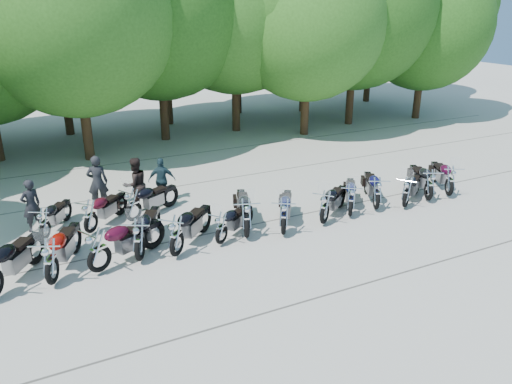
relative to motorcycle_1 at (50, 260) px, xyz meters
name	(u,v)px	position (x,y,z in m)	size (l,w,h in m)	color
ground	(279,243)	(6.21, -0.43, -0.71)	(90.00, 90.00, 0.00)	#9A948B
tree_3	(72,11)	(2.63, 10.81, 5.61)	(8.70, 8.70, 10.67)	#3A2614
tree_4	(157,3)	(6.74, 12.66, 5.92)	(9.13, 9.13, 11.20)	#3A2614
tree_5	(234,4)	(10.82, 12.77, 5.86)	(9.04, 9.04, 11.10)	#3A2614
tree_6	(308,21)	(13.76, 10.39, 5.10)	(8.00, 8.00, 9.82)	#3A2614
tree_7	(356,8)	(17.41, 11.35, 5.68)	(8.79, 8.79, 10.79)	#3A2614
tree_8	(426,24)	(22.04, 10.77, 4.76)	(7.53, 7.53, 9.25)	#3A2614
tree_11	(56,27)	(2.44, 16.00, 4.78)	(7.56, 7.56, 9.28)	#3A2614
tree_12	(163,21)	(8.01, 16.04, 5.01)	(7.88, 7.88, 9.67)	#3A2614
tree_13	(237,14)	(12.90, 17.04, 5.32)	(8.31, 8.31, 10.20)	#3A2614
tree_14	(305,17)	(16.89, 15.66, 5.11)	(8.02, 8.02, 9.84)	#3A2614
motorcycle_1	(50,260)	(0.00, 0.00, 0.00)	(0.77, 2.53, 1.43)	#7F0904
motorcycle_2	(98,249)	(1.17, 0.07, 0.00)	(0.78, 2.55, 1.44)	#380719
motorcycle_3	(139,239)	(2.26, 0.23, 0.00)	(0.76, 2.51, 1.42)	black
motorcycle_4	(176,235)	(3.24, 0.03, -0.01)	(0.76, 2.49, 1.41)	black
motorcycle_5	(221,227)	(4.64, 0.17, -0.13)	(0.62, 2.05, 1.16)	black
motorcycle_6	(246,217)	(5.46, 0.23, 0.01)	(0.78, 2.55, 1.44)	black
motorcycle_7	(284,216)	(6.57, -0.09, -0.04)	(0.73, 2.38, 1.35)	#0D1239
motorcycle_8	(325,206)	(8.12, 0.02, -0.07)	(0.70, 2.29, 1.29)	black
motorcycle_9	(351,199)	(9.23, 0.15, -0.07)	(0.69, 2.28, 1.29)	#0E123F
motorcycle_10	(377,192)	(10.36, 0.23, -0.05)	(0.72, 2.37, 1.34)	#0F0D3D
motorcycle_11	(407,191)	(11.38, -0.09, -0.08)	(0.68, 2.24, 1.27)	black
motorcycle_12	(429,184)	(12.55, 0.05, -0.04)	(0.72, 2.38, 1.34)	black
motorcycle_13	(450,180)	(13.55, 0.05, -0.05)	(0.72, 2.36, 1.34)	#350722
motorcycle_14	(44,223)	(0.07, 2.82, -0.13)	(0.62, 2.05, 1.16)	black
motorcycle_15	(90,215)	(1.36, 2.64, -0.09)	(0.68, 2.22, 1.26)	#3D0814
motorcycle_16	(133,204)	(2.74, 2.92, -0.07)	(0.70, 2.29, 1.30)	black
rider_0	(31,205)	(-0.18, 3.73, 0.13)	(0.61, 0.40, 1.68)	black
rider_1	(135,184)	(3.09, 3.93, 0.22)	(0.90, 0.70, 1.86)	black
rider_2	(162,180)	(4.11, 4.29, 0.09)	(0.95, 0.39, 1.62)	#1F3841
rider_3	(98,182)	(1.98, 4.69, 0.23)	(0.69, 0.45, 1.89)	black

